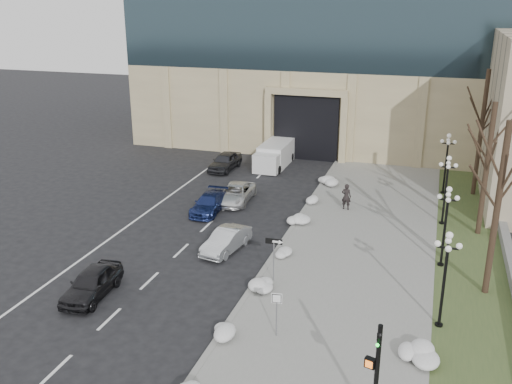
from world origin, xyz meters
TOP-DOWN VIEW (x-y plane):
  - ground at (0.00, 0.00)m, footprint 160.00×160.00m
  - sidewalk at (3.50, 14.00)m, footprint 9.00×40.00m
  - curb at (-1.00, 14.00)m, footprint 0.30×40.00m
  - grass_strip at (10.00, 14.00)m, footprint 4.00×40.00m
  - stone_wall at (12.00, 16.00)m, footprint 0.50×30.00m
  - car_a at (-8.46, 3.67)m, footprint 2.01×4.39m
  - car_b at (-3.92, 10.82)m, footprint 2.09×4.23m
  - car_c at (-7.34, 16.53)m, footprint 1.96×4.43m
  - car_d at (-6.25, 19.05)m, footprint 2.36×4.77m
  - car_e at (-9.90, 26.50)m, footprint 2.00×4.54m
  - pedestrian at (1.78, 19.68)m, footprint 0.73×0.53m
  - box_truck at (-6.12, 28.99)m, footprint 2.29×6.36m
  - one_way_sign at (0.02, 7.87)m, footprint 0.94×0.26m
  - keep_sign at (1.42, 2.92)m, footprint 0.48×0.11m
  - traffic_signal at (6.14, -1.43)m, footprint 0.72×0.94m
  - snow_clump_b at (-0.75, 2.20)m, footprint 1.10×1.60m
  - snow_clump_c at (-0.42, 6.71)m, footprint 1.10×1.60m
  - snow_clump_d at (-0.36, 11.01)m, footprint 1.10×1.60m
  - snow_clump_e at (-0.85, 16.09)m, footprint 1.10×1.60m
  - snow_clump_f at (-0.44, 20.16)m, footprint 1.10×1.60m
  - snow_clump_g at (-0.47, 24.67)m, footprint 1.10×1.60m
  - snow_clump_h at (7.45, 3.08)m, footprint 1.10×1.60m
  - lamppost_a at (8.30, 6.00)m, footprint 1.18×1.18m
  - lamppost_b at (8.30, 12.50)m, footprint 1.18×1.18m
  - lamppost_c at (8.30, 19.00)m, footprint 1.18×1.18m
  - lamppost_d at (8.30, 25.50)m, footprint 1.18×1.18m
  - tree_near at (10.50, 10.00)m, footprint 3.20×3.20m
  - tree_mid at (10.50, 18.00)m, footprint 3.20×3.20m
  - tree_far at (10.50, 26.00)m, footprint 3.20×3.20m

SIDE VIEW (x-z plane):
  - ground at x=0.00m, z-range 0.00..0.00m
  - grass_strip at x=10.00m, z-range 0.00..0.10m
  - sidewalk at x=3.50m, z-range 0.00..0.12m
  - curb at x=-1.00m, z-range 0.00..0.14m
  - snow_clump_b at x=-0.75m, z-range 0.12..0.48m
  - snow_clump_c at x=-0.42m, z-range 0.12..0.48m
  - snow_clump_d at x=-0.36m, z-range 0.12..0.48m
  - snow_clump_e at x=-0.85m, z-range 0.12..0.48m
  - snow_clump_f at x=-0.44m, z-range 0.12..0.48m
  - snow_clump_g at x=-0.47m, z-range 0.12..0.48m
  - snow_clump_h at x=7.45m, z-range 0.12..0.48m
  - stone_wall at x=12.00m, z-range 0.00..0.70m
  - car_c at x=-7.34m, z-range 0.00..1.26m
  - car_d at x=-6.25m, z-range 0.00..1.30m
  - car_b at x=-3.92m, z-range 0.00..1.33m
  - car_a at x=-8.46m, z-range 0.00..1.46m
  - car_e at x=-9.90m, z-range 0.00..1.52m
  - box_truck at x=-6.12m, z-range -0.03..1.99m
  - pedestrian at x=1.78m, z-range 0.12..2.00m
  - keep_sign at x=1.42m, z-range 0.52..2.75m
  - traffic_signal at x=6.14m, z-range -0.01..4.16m
  - one_way_sign at x=0.02m, z-range 0.82..3.34m
  - lamppost_a at x=8.30m, z-range 0.69..5.45m
  - lamppost_b at x=8.30m, z-range 0.69..5.45m
  - lamppost_c at x=8.30m, z-range 0.69..5.45m
  - lamppost_d at x=8.30m, z-range 0.69..5.45m
  - tree_mid at x=10.50m, z-range 1.25..9.75m
  - tree_near at x=10.50m, z-range 1.33..10.33m
  - tree_far at x=10.50m, z-range 1.40..10.90m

